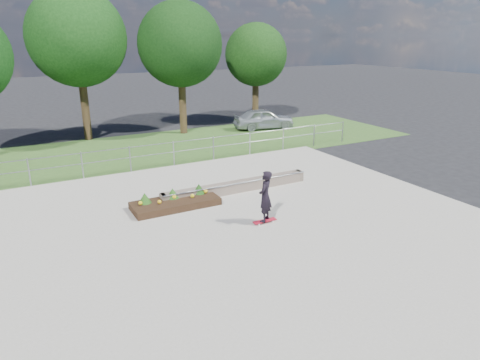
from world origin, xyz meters
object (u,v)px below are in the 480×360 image
(planter_bed, at_px, (175,201))
(parked_car, at_px, (264,119))
(skateboarder, at_px, (265,197))
(grind_ledge, at_px, (237,187))

(planter_bed, bearing_deg, parked_car, 45.84)
(planter_bed, relative_size, parked_car, 0.78)
(planter_bed, xyz_separation_m, skateboarder, (2.03, -2.68, 0.71))
(skateboarder, xyz_separation_m, parked_car, (7.70, 12.70, -0.30))
(grind_ledge, distance_m, planter_bed, 2.61)
(grind_ledge, height_order, parked_car, parked_car)
(grind_ledge, distance_m, skateboarder, 3.09)
(grind_ledge, height_order, skateboarder, skateboarder)
(parked_car, bearing_deg, skateboarder, 160.03)
(grind_ledge, height_order, planter_bed, planter_bed)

